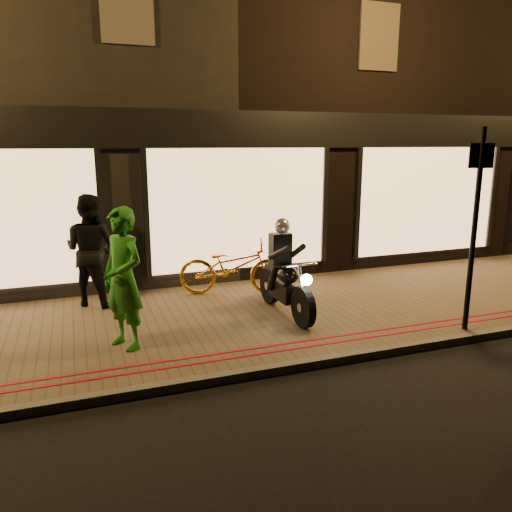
{
  "coord_description": "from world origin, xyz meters",
  "views": [
    {
      "loc": [
        -3.07,
        -5.41,
        2.9
      ],
      "look_at": [
        -0.37,
        2.01,
        1.1
      ],
      "focal_mm": 35.0,
      "sensor_mm": 36.0,
      "label": 1
    }
  ],
  "objects_px": {
    "bicycle_gold": "(233,267)",
    "motorcycle": "(285,278)",
    "sign_post": "(475,220)",
    "person_green": "(123,279)"
  },
  "relations": [
    {
      "from": "motorcycle",
      "to": "sign_post",
      "type": "bearing_deg",
      "value": -36.34
    },
    {
      "from": "person_green",
      "to": "sign_post",
      "type": "bearing_deg",
      "value": 45.14
    },
    {
      "from": "motorcycle",
      "to": "sign_post",
      "type": "height_order",
      "value": "sign_post"
    },
    {
      "from": "motorcycle",
      "to": "bicycle_gold",
      "type": "relative_size",
      "value": 0.97
    },
    {
      "from": "motorcycle",
      "to": "bicycle_gold",
      "type": "xyz_separation_m",
      "value": [
        -0.47,
        1.35,
        -0.09
      ]
    },
    {
      "from": "sign_post",
      "to": "bicycle_gold",
      "type": "height_order",
      "value": "sign_post"
    },
    {
      "from": "sign_post",
      "to": "person_green",
      "type": "xyz_separation_m",
      "value": [
        -4.92,
        1.08,
        -0.7
      ]
    },
    {
      "from": "bicycle_gold",
      "to": "motorcycle",
      "type": "bearing_deg",
      "value": -142.25
    },
    {
      "from": "motorcycle",
      "to": "person_green",
      "type": "height_order",
      "value": "person_green"
    },
    {
      "from": "sign_post",
      "to": "person_green",
      "type": "distance_m",
      "value": 5.09
    }
  ]
}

